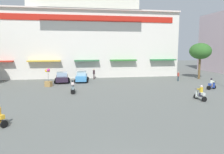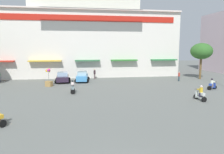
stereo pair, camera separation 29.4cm
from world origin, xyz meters
name	(u,v)px [view 1 (the left image)]	position (x,y,z in m)	size (l,w,h in m)	color
ground_plane	(94,103)	(0.00, 13.00, 0.00)	(128.00, 128.00, 0.00)	slate
colonial_building	(84,26)	(0.00, 36.03, 9.56)	(34.46, 16.60, 22.59)	silver
plaza_tree_1	(200,51)	(19.24, 25.93, 4.74)	(3.53, 3.85, 6.14)	brown
parked_car_0	(62,77)	(-3.88, 26.05, 0.79)	(2.50, 3.94, 1.59)	#2B1F32
parked_car_1	(82,77)	(-0.86, 26.29, 0.80)	(2.46, 4.27, 1.61)	#438CC9
scooter_rider_0	(73,88)	(-2.13, 17.74, 0.65)	(0.55, 1.39, 1.55)	black
scooter_rider_2	(200,94)	(10.76, 12.10, 0.66)	(0.61, 1.50, 1.59)	black
scooter_rider_3	(211,85)	(15.45, 17.06, 0.61)	(1.43, 1.02, 1.47)	black
pedestrian_1	(94,73)	(1.28, 28.60, 1.00)	(0.40, 0.40, 1.74)	brown
pedestrian_2	(178,76)	(14.52, 24.24, 0.88)	(0.36, 0.36, 1.53)	#1F343F
balloon_vendor_cart	(48,78)	(-5.51, 22.66, 1.16)	(1.08, 0.96, 2.53)	#A07B45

